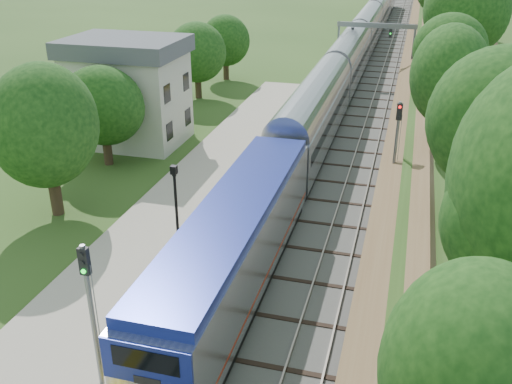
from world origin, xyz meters
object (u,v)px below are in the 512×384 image
(train, at_px, (358,47))
(signal_platform, at_px, (90,302))
(signal_farside, at_px, (396,141))
(signal_gantry, at_px, (376,36))
(station_building, at_px, (128,91))
(lamppost_far, at_px, (177,213))

(train, xyz_separation_m, signal_platform, (-2.90, -56.89, 1.64))
(signal_farside, bearing_deg, signal_platform, -115.37)
(signal_gantry, bearing_deg, station_building, -123.38)
(train, relative_size, signal_platform, 20.97)
(station_building, relative_size, signal_platform, 1.51)
(signal_gantry, height_order, train, signal_gantry)
(train, bearing_deg, signal_gantry, -71.13)
(lamppost_far, relative_size, signal_platform, 0.81)
(station_building, xyz_separation_m, signal_gantry, (16.47, 24.99, 0.73))
(signal_gantry, height_order, signal_platform, signal_gantry)
(train, bearing_deg, signal_platform, -92.92)
(train, xyz_separation_m, signal_farside, (6.20, -37.70, 1.60))
(train, relative_size, lamppost_far, 26.05)
(signal_farside, bearing_deg, station_building, 164.81)
(train, distance_m, lamppost_far, 47.53)
(signal_platform, xyz_separation_m, signal_farside, (9.10, 19.19, -0.04))
(signal_gantry, distance_m, train, 8.06)
(lamppost_far, bearing_deg, signal_gantry, 81.07)
(signal_gantry, relative_size, signal_platform, 1.47)
(station_building, distance_m, signal_farside, 20.93)
(signal_platform, bearing_deg, train, 87.08)
(train, bearing_deg, signal_farside, -80.66)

